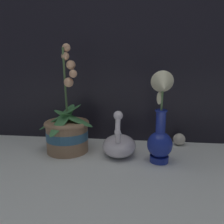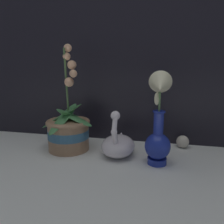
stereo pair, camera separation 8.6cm
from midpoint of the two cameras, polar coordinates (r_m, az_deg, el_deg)
name	(u,v)px [view 1 (the left image)]	position (r m, az deg, el deg)	size (l,w,h in m)	color
ground_plane	(116,168)	(0.77, -2.16, -14.41)	(2.80, 2.80, 0.00)	silver
window_backdrop	(124,4)	(1.03, 0.56, 26.31)	(2.80, 0.03, 1.20)	black
orchid_potted_plant	(67,131)	(0.91, -14.31, -4.88)	(0.24, 0.24, 0.43)	#9E7556
swan_figurine	(119,144)	(0.85, -1.20, -8.35)	(0.13, 0.19, 0.19)	white
blue_vase	(161,126)	(0.77, 9.53, -3.69)	(0.09, 0.11, 0.33)	navy
glass_sphere	(179,139)	(1.00, 14.79, -6.95)	(0.05, 0.05, 0.05)	beige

